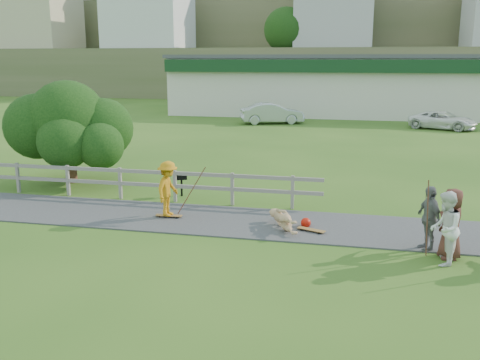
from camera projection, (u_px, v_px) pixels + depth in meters
The scene contains 19 objects.
ground at pixel (205, 237), 14.66m from camera, with size 260.00×260.00×0.00m, color #2E5518.
path at pixel (219, 220), 16.08m from camera, with size 34.00×3.00×0.04m, color #333335.
fence at pixel (104, 178), 18.61m from camera, with size 15.05×0.10×1.10m.
strip_mall at pixel (361, 84), 46.49m from camera, with size 32.50×10.75×5.10m.
hillside at pixel (342, 5), 98.36m from camera, with size 220.00×67.00×47.50m.
skater_rider at pixel (168, 192), 16.14m from camera, with size 1.08×0.62×1.68m, color #C17C12.
skater_fallen at pixel (284, 220), 15.18m from camera, with size 1.64×0.39×0.60m, color tan.
spectator_a at pixel (445, 228), 12.50m from camera, with size 0.86×0.67×1.77m, color white.
spectator_b at pixel (429, 218), 13.45m from camera, with size 0.98×0.41×1.68m, color slate.
spectator_c at pixel (451, 224), 12.91m from camera, with size 0.86×0.56×1.75m, color #542A21.
car_silver at pixel (272, 113), 39.94m from camera, with size 1.63×4.68×1.54m, color #B2B6BA.
car_white at pixel (443, 120), 36.74m from camera, with size 2.06×4.46×1.24m, color white.
tree at pixel (69, 138), 20.72m from camera, with size 4.81×4.81×3.51m, color black, non-canonical shape.
bbq at pixel (182, 185), 18.91m from camera, with size 0.37×0.28×0.80m, color black, non-canonical shape.
longboard_rider at pixel (169, 217), 16.32m from camera, with size 0.82×0.20×0.09m, color brown, non-canonical shape.
longboard_fallen at pixel (311, 231), 14.97m from camera, with size 0.82×0.20×0.09m, color brown, non-canonical shape.
helmet at pixel (306, 223), 15.41m from camera, with size 0.29×0.29×0.29m, color #BA1608.
pole_rider at pixel (191, 187), 16.38m from camera, with size 0.03×0.03×1.83m, color brown.
pole_spec_left at pixel (427, 218), 13.05m from camera, with size 0.03×0.03×1.92m, color brown.
Camera 1 is at (3.98, -13.40, 4.77)m, focal length 40.00 mm.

